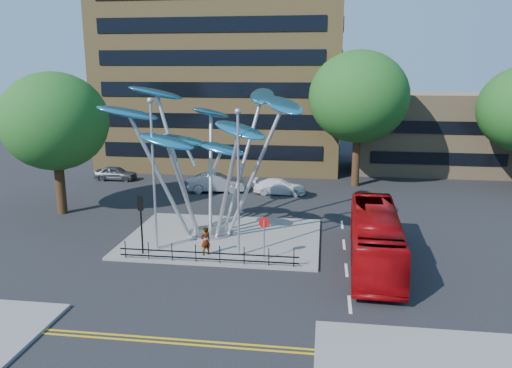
# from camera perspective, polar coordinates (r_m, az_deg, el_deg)

# --- Properties ---
(ground) EXTENTS (120.00, 120.00, 0.00)m
(ground) POSITION_cam_1_polar(r_m,az_deg,el_deg) (26.07, -4.21, -10.73)
(ground) COLOR black
(ground) RESTS_ON ground
(traffic_island) EXTENTS (12.00, 9.00, 0.15)m
(traffic_island) POSITION_cam_1_polar(r_m,az_deg,el_deg) (31.70, -3.72, -6.16)
(traffic_island) COLOR slate
(traffic_island) RESTS_ON ground
(double_yellow_near) EXTENTS (40.00, 0.12, 0.01)m
(double_yellow_near) POSITION_cam_1_polar(r_m,az_deg,el_deg) (20.88, -7.79, -17.27)
(double_yellow_near) COLOR gold
(double_yellow_near) RESTS_ON ground
(double_yellow_far) EXTENTS (40.00, 0.12, 0.01)m
(double_yellow_far) POSITION_cam_1_polar(r_m,az_deg,el_deg) (20.63, -8.02, -17.68)
(double_yellow_far) COLOR gold
(double_yellow_far) RESTS_ON ground
(brick_tower) EXTENTS (25.00, 15.00, 30.00)m
(brick_tower) POSITION_cam_1_polar(r_m,az_deg,el_deg) (56.57, -3.65, 17.64)
(brick_tower) COLOR olive
(brick_tower) RESTS_ON ground
(low_building_near) EXTENTS (15.00, 8.00, 8.00)m
(low_building_near) POSITION_cam_1_polar(r_m,az_deg,el_deg) (54.78, 19.37, 5.55)
(low_building_near) COLOR #9E815D
(low_building_near) RESTS_ON ground
(tree_right) EXTENTS (8.80, 8.80, 12.11)m
(tree_right) POSITION_cam_1_polar(r_m,az_deg,el_deg) (45.45, 11.67, 9.72)
(tree_right) COLOR black
(tree_right) RESTS_ON ground
(tree_left) EXTENTS (7.60, 7.60, 10.32)m
(tree_left) POSITION_cam_1_polar(r_m,az_deg,el_deg) (38.57, -22.04, 6.62)
(tree_left) COLOR black
(tree_left) RESTS_ON ground
(leaf_sculpture) EXTENTS (12.72, 9.54, 9.51)m
(leaf_sculpture) POSITION_cam_1_polar(r_m,az_deg,el_deg) (31.04, -5.60, 6.30)
(leaf_sculpture) COLOR #9EA0A5
(leaf_sculpture) RESTS_ON traffic_island
(street_lamp_left) EXTENTS (0.36, 0.36, 8.80)m
(street_lamp_left) POSITION_cam_1_polar(r_m,az_deg,el_deg) (28.93, -11.69, 2.56)
(street_lamp_left) COLOR #9EA0A5
(street_lamp_left) RESTS_ON traffic_island
(street_lamp_right) EXTENTS (0.36, 0.36, 8.30)m
(street_lamp_right) POSITION_cam_1_polar(r_m,az_deg,el_deg) (27.24, -2.05, 1.61)
(street_lamp_right) COLOR #9EA0A5
(street_lamp_right) RESTS_ON traffic_island
(traffic_light_island) EXTENTS (0.28, 0.18, 3.42)m
(traffic_light_island) POSITION_cam_1_polar(r_m,az_deg,el_deg) (28.81, -13.04, -3.16)
(traffic_light_island) COLOR black
(traffic_light_island) RESTS_ON traffic_island
(no_entry_sign_island) EXTENTS (0.60, 0.10, 2.45)m
(no_entry_sign_island) POSITION_cam_1_polar(r_m,az_deg,el_deg) (27.42, 0.94, -5.40)
(no_entry_sign_island) COLOR #9EA0A5
(no_entry_sign_island) RESTS_ON traffic_island
(pedestrian_railing_front) EXTENTS (10.00, 0.06, 1.00)m
(pedestrian_railing_front) POSITION_cam_1_polar(r_m,az_deg,el_deg) (27.60, -5.54, -8.13)
(pedestrian_railing_front) COLOR black
(pedestrian_railing_front) RESTS_ON traffic_island
(red_bus) EXTENTS (2.94, 10.77, 2.97)m
(red_bus) POSITION_cam_1_polar(r_m,az_deg,el_deg) (28.13, 13.45, -6.00)
(red_bus) COLOR #98070A
(red_bus) RESTS_ON ground
(pedestrian) EXTENTS (0.71, 0.69, 1.64)m
(pedestrian) POSITION_cam_1_polar(r_m,az_deg,el_deg) (28.54, -5.79, -6.51)
(pedestrian) COLOR gray
(pedestrian) RESTS_ON traffic_island
(parked_car_left) EXTENTS (3.99, 1.64, 1.35)m
(parked_car_left) POSITION_cam_1_polar(r_m,az_deg,el_deg) (49.69, -15.72, 1.20)
(parked_car_left) COLOR #45494D
(parked_car_left) RESTS_ON ground
(parked_car_mid) EXTENTS (5.15, 2.50, 1.63)m
(parked_car_mid) POSITION_cam_1_polar(r_m,az_deg,el_deg) (43.41, -4.57, 0.15)
(parked_car_mid) COLOR #ACAEB4
(parked_car_mid) RESTS_ON ground
(parked_car_right) EXTENTS (4.45, 1.83, 1.29)m
(parked_car_right) POSITION_cam_1_polar(r_m,az_deg,el_deg) (42.62, 2.70, -0.30)
(parked_car_right) COLOR white
(parked_car_right) RESTS_ON ground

